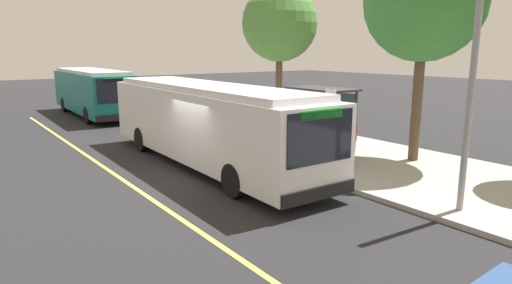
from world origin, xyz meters
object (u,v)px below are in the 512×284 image
(transit_bus_second, at_px, (93,91))
(transit_bus_main, at_px, (207,121))
(pedestrian_commuter, at_px, (350,138))
(route_sign_post, at_px, (330,119))
(waiting_bench, at_px, (327,135))

(transit_bus_second, bearing_deg, transit_bus_main, -1.10)
(transit_bus_main, relative_size, pedestrian_commuter, 7.10)
(route_sign_post, xyz_separation_m, pedestrian_commuter, (-0.46, 1.51, -0.84))
(route_sign_post, bearing_deg, pedestrian_commuter, 107.08)
(route_sign_post, distance_m, pedestrian_commuter, 1.79)
(waiting_bench, bearing_deg, transit_bus_main, -98.74)
(pedestrian_commuter, bearing_deg, waiting_bench, 150.58)
(transit_bus_second, xyz_separation_m, waiting_bench, (16.01, 4.99, -0.98))
(transit_bus_main, distance_m, pedestrian_commuter, 5.14)
(transit_bus_main, height_order, transit_bus_second, same)
(waiting_bench, height_order, route_sign_post, route_sign_post)
(waiting_bench, distance_m, route_sign_post, 4.45)
(transit_bus_main, xyz_separation_m, pedestrian_commuter, (3.39, 3.83, -0.50))
(transit_bus_second, distance_m, pedestrian_commuter, 18.93)
(waiting_bench, relative_size, pedestrian_commuter, 0.95)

